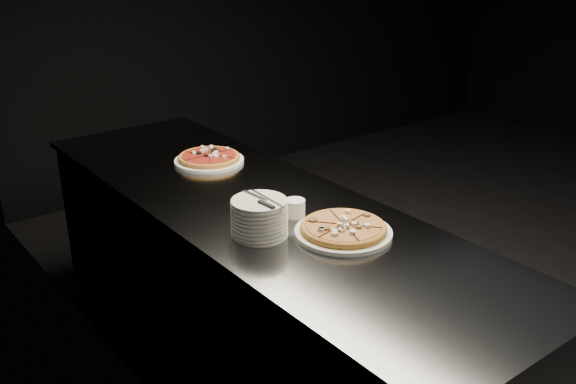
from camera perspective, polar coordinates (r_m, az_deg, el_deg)
floor at (r=4.31m, az=21.28°, el=-5.26°), size 5.00×5.00×0.00m
wall_left at (r=2.12m, az=-11.52°, el=8.77°), size 0.02×5.00×2.80m
counter at (r=2.66m, az=-2.75°, el=-9.97°), size 0.74×2.44×0.92m
pizza_mushroom at (r=2.18m, az=4.95°, el=-3.31°), size 0.34×0.34×0.04m
pizza_tomato at (r=2.87m, az=-7.03°, el=2.99°), size 0.31×0.31×0.04m
plate_stack at (r=2.16m, az=-2.56°, el=-2.28°), size 0.19×0.19×0.13m
cutlery at (r=2.12m, az=-2.20°, el=-0.72°), size 0.07×0.20×0.01m
ramekin at (r=2.31m, az=0.63°, el=-1.39°), size 0.07×0.07×0.06m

